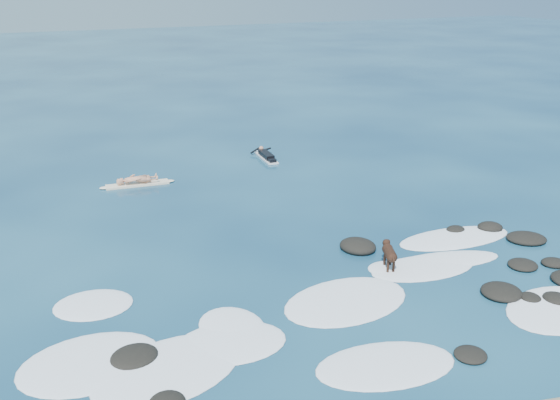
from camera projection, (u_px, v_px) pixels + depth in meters
name	position (u px, v px, depth m)	size (l,w,h in m)	color
ground	(329.00, 280.00, 16.78)	(160.00, 160.00, 0.00)	#0A2642
reef_rocks	(459.00, 276.00, 16.86)	(13.71, 6.93, 0.41)	black
breaking_foam	(336.00, 310.00, 15.29)	(15.00, 7.21, 0.12)	white
standing_surfer_rig	(136.00, 170.00, 23.94)	(2.89, 0.69, 1.64)	beige
paddling_surfer_rig	(266.00, 156.00, 27.57)	(1.01, 2.25, 0.39)	silver
dog	(389.00, 252.00, 17.22)	(0.58, 1.16, 0.77)	black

